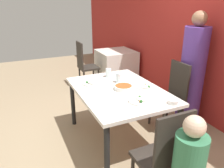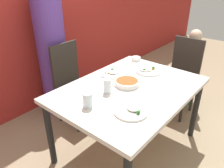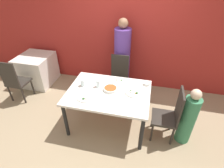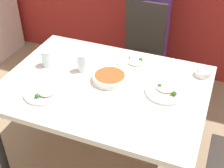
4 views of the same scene
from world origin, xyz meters
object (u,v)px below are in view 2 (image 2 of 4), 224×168
(person_child, at_px, (190,71))
(chair_child_spot, at_px, (181,76))
(chair_adult_spot, at_px, (72,83))
(plate_rice_adult, at_px, (131,110))
(bowl_curry, at_px, (127,83))
(glass_water_tall, at_px, (88,100))
(person_adult, at_px, (53,56))

(person_child, bearing_deg, chair_child_spot, -180.00)
(chair_child_spot, distance_m, person_child, 0.28)
(person_child, bearing_deg, chair_adult_spot, 144.73)
(person_child, distance_m, plate_rice_adult, 1.68)
(bowl_curry, distance_m, glass_water_tall, 0.51)
(chair_adult_spot, relative_size, chair_child_spot, 1.00)
(chair_child_spot, bearing_deg, person_adult, -140.78)
(glass_water_tall, bearing_deg, person_child, -4.58)
(person_adult, bearing_deg, plate_rice_adult, -102.94)
(plate_rice_adult, relative_size, glass_water_tall, 2.16)
(bowl_curry, bearing_deg, glass_water_tall, 178.06)
(plate_rice_adult, bearing_deg, chair_adult_spot, 73.28)
(chair_adult_spot, height_order, person_child, person_child)
(chair_adult_spot, bearing_deg, person_adult, 90.00)
(chair_child_spot, distance_m, person_adult, 1.66)
(chair_adult_spot, bearing_deg, glass_water_tall, -122.02)
(chair_child_spot, height_order, bowl_curry, chair_child_spot)
(chair_adult_spot, xyz_separation_m, person_child, (1.32, -0.93, -0.02))
(bowl_curry, bearing_deg, chair_child_spot, -7.11)
(person_adult, height_order, plate_rice_adult, person_adult)
(bowl_curry, height_order, plate_rice_adult, same)
(person_adult, distance_m, plate_rice_adult, 1.48)
(person_adult, bearing_deg, chair_adult_spot, -90.00)
(chair_adult_spot, distance_m, bowl_curry, 0.85)
(chair_adult_spot, bearing_deg, person_child, -35.27)
(chair_adult_spot, distance_m, person_child, 1.62)
(chair_child_spot, xyz_separation_m, glass_water_tall, (-1.53, 0.15, 0.30))
(plate_rice_adult, bearing_deg, glass_water_tall, 117.42)
(chair_child_spot, bearing_deg, glass_water_tall, -95.42)
(person_adult, xyz_separation_m, bowl_curry, (0.01, -1.14, -0.00))
(chair_adult_spot, xyz_separation_m, glass_water_tall, (-0.49, -0.79, 0.30))
(person_adult, distance_m, glass_water_tall, 1.23)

